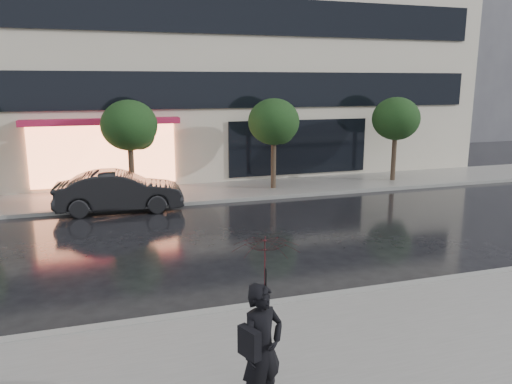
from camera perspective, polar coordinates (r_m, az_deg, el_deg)
name	(u,v)px	position (r m, az deg, el deg)	size (l,w,h in m)	color
ground	(296,285)	(11.93, 4.58, -10.51)	(120.00, 120.00, 0.00)	black
sidewalk_near	(367,352)	(9.30, 12.52, -17.43)	(60.00, 4.50, 0.12)	slate
sidewalk_far	(205,192)	(21.33, -5.85, -0.04)	(60.00, 3.50, 0.12)	slate
curb_near	(313,299)	(11.07, 6.58, -12.07)	(60.00, 0.25, 0.14)	gray
curb_far	(214,201)	(19.66, -4.80, -1.06)	(60.00, 0.25, 0.14)	gray
bg_building_right	(452,43)	(48.78, 21.48, 15.55)	(12.00, 12.00, 16.00)	#4C4C54
tree_mid_west	(131,127)	(20.30, -14.11, 7.20)	(2.20, 2.20, 3.99)	#33261C
tree_mid_east	(275,123)	(21.52, 2.17, 7.84)	(2.20, 2.20, 3.99)	#33261C
tree_far_east	(397,120)	(24.22, 15.78, 7.90)	(2.20, 2.20, 3.99)	#33261C
parked_car	(119,191)	(18.87, -15.34, 0.07)	(1.58, 4.54, 1.50)	black
pedestrian_with_umbrella	(264,305)	(6.89, 0.93, -12.81)	(1.20, 1.21, 2.54)	black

